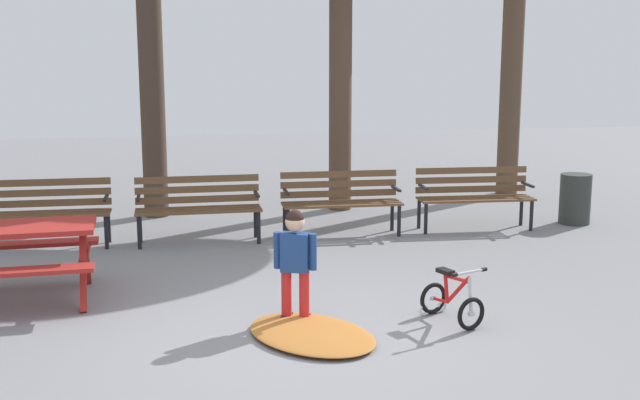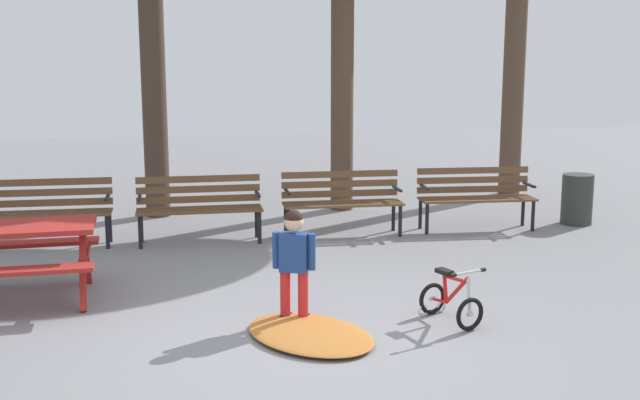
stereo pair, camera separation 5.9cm
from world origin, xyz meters
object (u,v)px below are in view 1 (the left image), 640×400
Objects in this scene: park_bench_right at (341,197)px; child_standing at (295,257)px; kids_bicycle at (451,300)px; trash_bin at (575,199)px; park_bench_far_left at (45,207)px; park_bench_left at (198,203)px; park_bench_far_right at (474,193)px.

park_bench_right is 1.56× the size of child_standing.
trash_bin reaches higher than kids_bicycle.
park_bench_left is (1.90, -0.13, 0.00)m from park_bench_far_left.
child_standing is (-1.23, -3.35, 0.10)m from park_bench_right.
park_bench_far_right is (3.81, 0.00, 0.00)m from park_bench_left.
park_bench_far_right is at bearing -179.89° from trash_bin.
park_bench_far_right is at bearing -1.34° from park_bench_far_left.
park_bench_right is 3.57m from child_standing.
child_standing is 5.76m from trash_bin.
park_bench_far_left is at bearing 178.54° from park_bench_right.
child_standing is (-3.14, -3.32, 0.10)m from park_bench_far_right.
park_bench_far_right is at bearing 46.57° from child_standing.
park_bench_right is at bearing 179.46° from trash_bin.
child_standing reaches higher than park_bench_far_right.
park_bench_far_left reaches higher than kids_bicycle.
child_standing reaches higher than park_bench_far_left.
park_bench_left reaches higher than kids_bicycle.
child_standing is 1.65× the size of kids_bicycle.
park_bench_far_left and park_bench_left have the same top height.
park_bench_right is 1.90m from park_bench_far_right.
park_bench_left is at bearing -179.99° from park_bench_far_right.
kids_bicycle is (2.05, -3.61, -0.31)m from park_bench_left.
park_bench_left is at bearing 119.58° from kids_bicycle.
park_bench_far_left is 2.23× the size of trash_bin.
park_bench_far_left is 5.71m from park_bench_far_right.
child_standing is 1.47m from kids_bicycle.
trash_bin is at bearing 0.04° from park_bench_left.
park_bench_left is at bearing -4.04° from park_bench_far_left.
park_bench_far_left is at bearing 136.51° from kids_bicycle.
park_bench_right is 3.47m from trash_bin.
park_bench_right is (3.80, -0.10, 0.00)m from park_bench_far_left.
park_bench_far_right is (5.70, -0.13, 0.00)m from park_bench_far_left.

